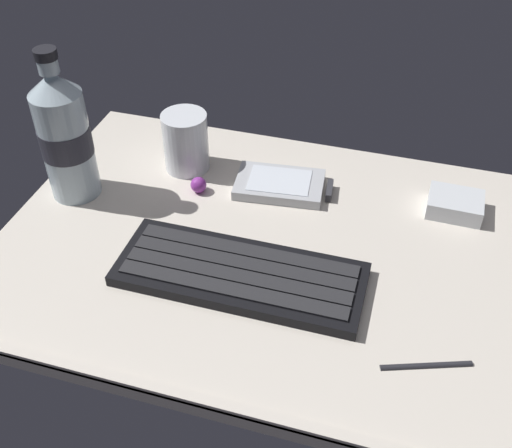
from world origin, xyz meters
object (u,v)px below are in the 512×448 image
at_px(handheld_device, 284,185).
at_px(charger_block, 455,204).
at_px(water_bottle, 65,135).
at_px(juice_cup, 186,144).
at_px(trackball_mouse, 198,185).
at_px(stylus_pen, 427,364).
at_px(keyboard, 244,275).

relative_size(handheld_device, charger_block, 1.90).
bearing_deg(water_bottle, juice_cup, 38.04).
distance_m(trackball_mouse, stylus_pen, 0.39).
bearing_deg(handheld_device, stylus_pen, -49.20).
bearing_deg(stylus_pen, juice_cup, 124.56).
bearing_deg(handheld_device, charger_block, 4.15).
bearing_deg(charger_block, juice_cup, -179.58).
distance_m(charger_block, trackball_mouse, 0.34).
relative_size(keyboard, handheld_device, 2.18).
xyz_separation_m(juice_cup, trackball_mouse, (0.04, -0.05, -0.03)).
height_order(water_bottle, stylus_pen, water_bottle).
bearing_deg(handheld_device, juice_cup, 174.67).
distance_m(water_bottle, charger_block, 0.52).
bearing_deg(water_bottle, keyboard, -19.83).
xyz_separation_m(trackball_mouse, stylus_pen, (0.32, -0.21, -0.01)).
bearing_deg(keyboard, charger_block, 40.81).
height_order(handheld_device, charger_block, charger_block).
bearing_deg(juice_cup, charger_block, 0.42).
bearing_deg(juice_cup, trackball_mouse, -54.63).
bearing_deg(trackball_mouse, water_bottle, -163.77).
distance_m(charger_block, stylus_pen, 0.26).
bearing_deg(keyboard, trackball_mouse, 127.26).
distance_m(keyboard, stylus_pen, 0.22).
bearing_deg(charger_block, handheld_device, -175.85).
bearing_deg(charger_block, trackball_mouse, -171.03).
bearing_deg(stylus_pen, trackball_mouse, 127.53).
xyz_separation_m(keyboard, charger_block, (0.23, 0.20, 0.00)).
height_order(handheld_device, water_bottle, water_bottle).
xyz_separation_m(water_bottle, trackball_mouse, (0.16, 0.05, -0.08)).
xyz_separation_m(keyboard, trackball_mouse, (-0.11, 0.14, 0.00)).
relative_size(handheld_device, trackball_mouse, 6.06).
bearing_deg(keyboard, juice_cup, 126.78).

